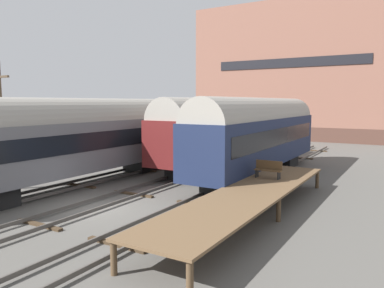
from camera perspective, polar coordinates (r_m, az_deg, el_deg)
The scene contains 11 objects.
ground_plane at distance 18.77m, azimuth -14.85°, elevation -9.43°, with size 200.00×200.00×0.00m, color #56544F.
track_left at distance 21.86m, azimuth -22.66°, elevation -7.08°, with size 2.60×60.00×0.26m.
track_middle at distance 18.73m, azimuth -14.86°, elevation -9.01°, with size 2.60×60.00×0.26m.
track_right at distance 16.11m, azimuth -4.12°, elevation -11.36°, with size 2.60×60.00×0.26m.
train_car_grey at distance 23.44m, azimuth -16.62°, elevation 1.18°, with size 2.93×18.24×5.29m.
train_car_maroon at distance 29.27m, azimuth 4.31°, elevation 2.44°, with size 3.05×15.79×5.36m.
train_car_navy at distance 25.26m, azimuth 10.27°, elevation 1.77°, with size 2.89×16.51×5.34m.
station_platform at distance 16.77m, azimuth 8.83°, elevation -7.50°, with size 2.90×14.88×1.12m.
bench at distance 19.83m, azimuth 11.55°, elevation -3.72°, with size 1.40×0.40×0.91m.
utility_pole at distance 23.88m, azimuth -27.07°, elevation 2.77°, with size 1.80×0.24×7.34m.
warehouse_building at distance 55.99m, azimuth 16.06°, elevation 10.41°, with size 28.05×10.32×18.41m.
Camera 1 is at (13.00, -12.57, 5.05)m, focal length 35.00 mm.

